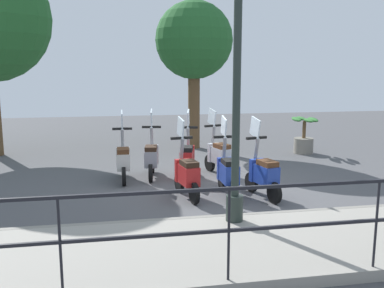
{
  "coord_description": "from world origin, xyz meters",
  "views": [
    {
      "loc": [
        -8.48,
        2.07,
        2.48
      ],
      "look_at": [
        0.2,
        0.5,
        0.9
      ],
      "focal_mm": 40.0,
      "sensor_mm": 36.0,
      "label": 1
    }
  ],
  "objects_px": {
    "scooter_near_2": "(187,173)",
    "scooter_far_3": "(123,160)",
    "scooter_near_1": "(228,172)",
    "scooter_far_1": "(187,157)",
    "scooter_far_2": "(151,157)",
    "lamp_post_near": "(237,97)",
    "scooter_near_0": "(263,173)",
    "tree_distant": "(194,42)",
    "potted_palm": "(304,138)",
    "scooter_far_0": "(219,155)"
  },
  "relations": [
    {
      "from": "lamp_post_near",
      "to": "scooter_far_0",
      "type": "bearing_deg",
      "value": -9.71
    },
    {
      "from": "tree_distant",
      "to": "scooter_near_1",
      "type": "bearing_deg",
      "value": 176.8
    },
    {
      "from": "lamp_post_near",
      "to": "scooter_far_3",
      "type": "height_order",
      "value": "lamp_post_near"
    },
    {
      "from": "lamp_post_near",
      "to": "potted_palm",
      "type": "relative_size",
      "value": 4.06
    },
    {
      "from": "scooter_near_0",
      "to": "scooter_near_1",
      "type": "xyz_separation_m",
      "value": [
        0.23,
        0.64,
        0.0
      ]
    },
    {
      "from": "lamp_post_near",
      "to": "scooter_far_2",
      "type": "height_order",
      "value": "lamp_post_near"
    },
    {
      "from": "tree_distant",
      "to": "scooter_far_1",
      "type": "height_order",
      "value": "tree_distant"
    },
    {
      "from": "scooter_near_0",
      "to": "scooter_far_1",
      "type": "bearing_deg",
      "value": 22.68
    },
    {
      "from": "lamp_post_near",
      "to": "scooter_near_0",
      "type": "xyz_separation_m",
      "value": [
        1.52,
        -1.0,
        -1.57
      ]
    },
    {
      "from": "lamp_post_near",
      "to": "scooter_near_0",
      "type": "relative_size",
      "value": 2.79
    },
    {
      "from": "tree_distant",
      "to": "scooter_far_3",
      "type": "xyz_separation_m",
      "value": [
        -3.63,
        2.26,
        -2.76
      ]
    },
    {
      "from": "scooter_near_1",
      "to": "scooter_far_1",
      "type": "relative_size",
      "value": 1.0
    },
    {
      "from": "scooter_far_1",
      "to": "scooter_far_3",
      "type": "xyz_separation_m",
      "value": [
        0.03,
        1.43,
        0.0
      ]
    },
    {
      "from": "potted_palm",
      "to": "scooter_near_0",
      "type": "relative_size",
      "value": 0.69
    },
    {
      "from": "scooter_near_2",
      "to": "scooter_far_3",
      "type": "height_order",
      "value": "same"
    },
    {
      "from": "potted_palm",
      "to": "scooter_near_1",
      "type": "relative_size",
      "value": 0.69
    },
    {
      "from": "lamp_post_near",
      "to": "scooter_near_0",
      "type": "height_order",
      "value": "lamp_post_near"
    },
    {
      "from": "potted_palm",
      "to": "scooter_near_0",
      "type": "distance_m",
      "value": 4.74
    },
    {
      "from": "scooter_far_1",
      "to": "scooter_near_1",
      "type": "bearing_deg",
      "value": -145.35
    },
    {
      "from": "potted_palm",
      "to": "scooter_far_3",
      "type": "height_order",
      "value": "scooter_far_3"
    },
    {
      "from": "potted_palm",
      "to": "scooter_far_0",
      "type": "relative_size",
      "value": 0.69
    },
    {
      "from": "scooter_near_0",
      "to": "scooter_far_3",
      "type": "bearing_deg",
      "value": 44.2
    },
    {
      "from": "tree_distant",
      "to": "scooter_near_1",
      "type": "distance_m",
      "value": 5.84
    },
    {
      "from": "scooter_near_1",
      "to": "scooter_near_2",
      "type": "bearing_deg",
      "value": 88.42
    },
    {
      "from": "scooter_near_2",
      "to": "scooter_far_0",
      "type": "xyz_separation_m",
      "value": [
        1.64,
        -1.03,
        0.0
      ]
    },
    {
      "from": "lamp_post_near",
      "to": "scooter_near_2",
      "type": "xyz_separation_m",
      "value": [
        1.76,
        0.45,
        -1.57
      ]
    },
    {
      "from": "scooter_near_1",
      "to": "scooter_far_2",
      "type": "distance_m",
      "value": 2.15
    },
    {
      "from": "scooter_far_0",
      "to": "scooter_far_2",
      "type": "relative_size",
      "value": 1.0
    },
    {
      "from": "scooter_far_0",
      "to": "scooter_near_2",
      "type": "bearing_deg",
      "value": 131.71
    },
    {
      "from": "potted_palm",
      "to": "lamp_post_near",
      "type": "bearing_deg",
      "value": 146.23
    },
    {
      "from": "scooter_far_0",
      "to": "lamp_post_near",
      "type": "bearing_deg",
      "value": 154.26
    },
    {
      "from": "scooter_near_2",
      "to": "scooter_far_2",
      "type": "bearing_deg",
      "value": 7.1
    },
    {
      "from": "scooter_far_2",
      "to": "scooter_near_2",
      "type": "bearing_deg",
      "value": -154.62
    },
    {
      "from": "tree_distant",
      "to": "scooter_near_0",
      "type": "distance_m",
      "value": 6.05
    },
    {
      "from": "scooter_far_2",
      "to": "scooter_far_3",
      "type": "xyz_separation_m",
      "value": [
        -0.18,
        0.64,
        0.0
      ]
    },
    {
      "from": "lamp_post_near",
      "to": "scooter_near_2",
      "type": "relative_size",
      "value": 2.79
    },
    {
      "from": "tree_distant",
      "to": "scooter_far_2",
      "type": "distance_m",
      "value": 4.71
    },
    {
      "from": "scooter_near_1",
      "to": "scooter_far_0",
      "type": "xyz_separation_m",
      "value": [
        1.65,
        -0.23,
        0.0
      ]
    },
    {
      "from": "potted_palm",
      "to": "scooter_far_2",
      "type": "height_order",
      "value": "scooter_far_2"
    },
    {
      "from": "scooter_near_2",
      "to": "scooter_near_1",
      "type": "bearing_deg",
      "value": -101.73
    },
    {
      "from": "tree_distant",
      "to": "scooter_far_3",
      "type": "height_order",
      "value": "tree_distant"
    },
    {
      "from": "tree_distant",
      "to": "scooter_far_3",
      "type": "distance_m",
      "value": 5.09
    },
    {
      "from": "scooter_far_2",
      "to": "scooter_far_0",
      "type": "bearing_deg",
      "value": -83.39
    },
    {
      "from": "potted_palm",
      "to": "scooter_near_2",
      "type": "bearing_deg",
      "value": 132.02
    },
    {
      "from": "scooter_near_0",
      "to": "scooter_near_2",
      "type": "height_order",
      "value": "same"
    },
    {
      "from": "lamp_post_near",
      "to": "tree_distant",
      "type": "bearing_deg",
      "value": -5.34
    },
    {
      "from": "tree_distant",
      "to": "scooter_far_2",
      "type": "height_order",
      "value": "tree_distant"
    },
    {
      "from": "lamp_post_near",
      "to": "scooter_near_1",
      "type": "relative_size",
      "value": 2.79
    },
    {
      "from": "lamp_post_near",
      "to": "potted_palm",
      "type": "bearing_deg",
      "value": -33.77
    },
    {
      "from": "scooter_near_1",
      "to": "scooter_far_1",
      "type": "bearing_deg",
      "value": 20.05
    }
  ]
}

